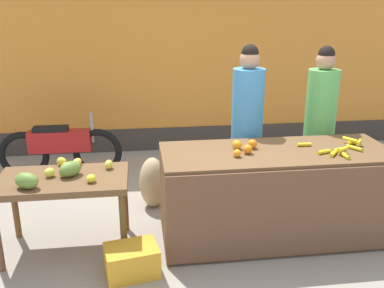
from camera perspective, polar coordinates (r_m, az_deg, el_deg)
The scene contains 12 objects.
ground_plane at distance 4.31m, azimuth 4.85°, elevation -12.44°, with size 24.00×24.00×0.00m, color gray.
market_wall_back at distance 6.58m, azimuth -0.16°, elevation 13.25°, with size 8.22×0.23×3.31m.
fruit_stall_counter at distance 4.21m, azimuth 11.19°, elevation -6.69°, with size 2.20×0.86×0.89m.
side_table_wooden at distance 4.00m, azimuth -17.04°, elevation -5.57°, with size 1.16×0.67×0.73m.
banana_bunch_pile at distance 4.22m, azimuth 19.53°, elevation -0.45°, with size 0.66×0.49×0.07m.
orange_pile at distance 3.97m, azimuth 7.14°, elevation -0.39°, with size 0.28×0.29×0.09m.
mango_papaya_pile at distance 3.93m, azimuth -17.73°, elevation -3.68°, with size 0.84×0.67×0.14m.
vendor_woman_blue_shirt at distance 4.62m, azimuth 7.44°, elevation 2.04°, with size 0.34×0.34×1.82m.
vendor_woman_green_shirt at distance 4.94m, azimuth 16.87°, elevation 2.27°, with size 0.34×0.34×1.79m.
parked_motorcycle at distance 5.82m, azimuth -17.40°, elevation -0.57°, with size 1.60×0.18×0.88m.
produce_crate at distance 3.76m, azimuth -8.15°, elevation -15.37°, with size 0.44×0.32×0.26m, color gold.
produce_sack at distance 4.81m, azimuth -5.35°, elevation -5.19°, with size 0.36×0.30×0.59m, color tan.
Camera 1 is at (-0.83, -3.62, 2.20)m, focal length 39.37 mm.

